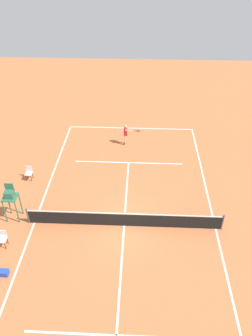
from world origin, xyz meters
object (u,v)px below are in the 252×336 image
Objects in this scene: umpire_chair at (10,197)px; courtside_chair_mid at (29,172)px; courtside_chair_far at (2,238)px; equipment_bag at (1,273)px; player_serving at (126,133)px; tennis_ball at (101,155)px.

courtside_chair_mid is (0.20, -3.71, -1.07)m from umpire_chair.
courtside_chair_far is 1.97m from equipment_bag.
courtside_chair_far reaches higher than equipment_bag.
courtside_chair_mid is 1.00× the size of courtside_chair_far.
umpire_chair is (6.13, 8.42, 0.57)m from player_serving.
tennis_ball is at bearing -115.84° from courtside_chair_far.
player_serving is at bearing -143.38° from courtside_chair_mid.
courtside_chair_mid reaches higher than tennis_ball.
player_serving reaches higher than equipment_bag.
umpire_chair is 4.25m from equipment_bag.
tennis_ball is at bearing -122.67° from umpire_chair.
courtside_chair_far reaches higher than tennis_ball.
tennis_ball is at bearing -109.46° from equipment_bag.
player_serving is 2.28× the size of equipment_bag.
player_serving reaches higher than courtside_chair_mid.
courtside_chair_mid is (4.54, 3.06, 0.50)m from tennis_ball.
courtside_chair_far is at bearing 91.51° from umpire_chair.
tennis_ball is 0.03× the size of umpire_chair.
umpire_chair is at bearing -88.49° from courtside_chair_far.
equipment_bag is at bearing 98.00° from umpire_chair.
courtside_chair_mid is at bearing -49.27° from player_serving.
tennis_ball is 0.07× the size of courtside_chair_far.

